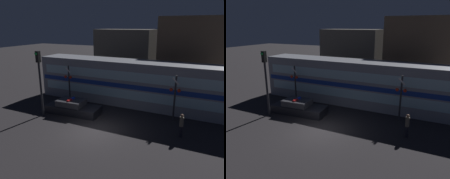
{
  "view_description": "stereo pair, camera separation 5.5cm",
  "coord_description": "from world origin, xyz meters",
  "views": [
    {
      "loc": [
        7.42,
        -12.34,
        7.43
      ],
      "look_at": [
        -0.67,
        4.52,
        1.9
      ],
      "focal_mm": 35.0,
      "sensor_mm": 36.0,
      "label": 1
    },
    {
      "loc": [
        7.47,
        -12.32,
        7.43
      ],
      "look_at": [
        -0.67,
        4.52,
        1.9
      ],
      "focal_mm": 35.0,
      "sensor_mm": 36.0,
      "label": 2
    }
  ],
  "objects": [
    {
      "name": "traffic_light_corner",
      "position": [
        -5.44,
        0.79,
        3.39
      ],
      "size": [
        0.3,
        0.46,
        5.46
      ],
      "color": "#2D2D33",
      "rests_on": "ground_plane"
    },
    {
      "name": "police_car",
      "position": [
        -3.4,
        2.29,
        0.49
      ],
      "size": [
        4.87,
        2.17,
        1.32
      ],
      "rotation": [
        0.0,
        0.0,
        0.07
      ],
      "color": "black",
      "rests_on": "ground_plane"
    },
    {
      "name": "building_center",
      "position": [
        5.04,
        14.24,
        4.19
      ],
      "size": [
        7.64,
        4.31,
        8.37
      ],
      "color": "brown",
      "rests_on": "ground_plane"
    },
    {
      "name": "building_left",
      "position": [
        -3.25,
        14.03,
        3.47
      ],
      "size": [
        7.19,
        4.12,
        6.93
      ],
      "color": "#47423D",
      "rests_on": "ground_plane"
    },
    {
      "name": "pedestrian",
      "position": [
        5.82,
        1.94,
        0.86
      ],
      "size": [
        0.28,
        0.28,
        1.68
      ],
      "color": "black",
      "rests_on": "ground_plane"
    },
    {
      "name": "train",
      "position": [
        2.02,
        6.74,
        2.11
      ],
      "size": [
        22.79,
        2.85,
        4.22
      ],
      "color": "gray",
      "rests_on": "ground_plane"
    },
    {
      "name": "crossing_signal_far",
      "position": [
        -5.42,
        4.6,
        2.11
      ],
      "size": [
        0.87,
        0.36,
        3.68
      ],
      "color": "#2D2D33",
      "rests_on": "ground_plane"
    },
    {
      "name": "ground_plane",
      "position": [
        0.0,
        0.0,
        0.0
      ],
      "size": [
        120.0,
        120.0,
        0.0
      ],
      "primitive_type": "plane",
      "color": "#262326"
    },
    {
      "name": "crossing_signal_near",
      "position": [
        4.84,
        4.38,
        2.14
      ],
      "size": [
        0.87,
        0.36,
        3.74
      ],
      "color": "#2D2D33",
      "rests_on": "ground_plane"
    }
  ]
}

